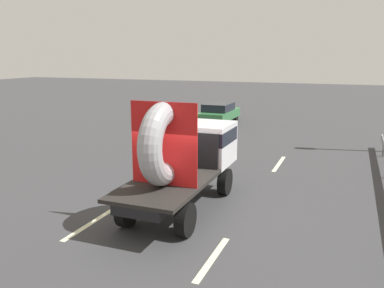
{
  "coord_description": "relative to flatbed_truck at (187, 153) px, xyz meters",
  "views": [
    {
      "loc": [
        4.55,
        -10.05,
        4.48
      ],
      "look_at": [
        0.05,
        1.34,
        1.8
      ],
      "focal_mm": 37.67,
      "sensor_mm": 36.0,
      "label": 1
    }
  ],
  "objects": [
    {
      "name": "lane_dash_right_near",
      "position": [
        1.87,
        -3.04,
        -1.61
      ],
      "size": [
        0.16,
        2.2,
        0.01
      ],
      "primitive_type": "cube",
      "rotation": [
        0.0,
        0.0,
        1.57
      ],
      "color": "beige",
      "rests_on": "ground_plane"
    },
    {
      "name": "distant_sedan",
      "position": [
        -3.73,
        14.78,
        -0.87
      ],
      "size": [
        1.83,
        4.27,
        1.39
      ],
      "color": "black",
      "rests_on": "ground_plane"
    },
    {
      "name": "flatbed_truck",
      "position": [
        0.0,
        0.0,
        0.0
      ],
      "size": [
        2.02,
        5.36,
        3.33
      ],
      "color": "black",
      "rests_on": "ground_plane"
    },
    {
      "name": "lane_dash_right_far",
      "position": [
        1.87,
        5.79,
        -1.61
      ],
      "size": [
        0.16,
        2.6,
        0.01
      ],
      "primitive_type": "cube",
      "rotation": [
        0.0,
        0.0,
        1.57
      ],
      "color": "beige",
      "rests_on": "ground_plane"
    },
    {
      "name": "lane_dash_left_far",
      "position": [
        -1.87,
        5.79,
        -1.61
      ],
      "size": [
        0.16,
        2.13,
        0.01
      ],
      "primitive_type": "cube",
      "rotation": [
        0.0,
        0.0,
        1.57
      ],
      "color": "beige",
      "rests_on": "ground_plane"
    },
    {
      "name": "ground_plane",
      "position": [
        -0.05,
        -0.9,
        -1.62
      ],
      "size": [
        120.0,
        120.0,
        0.0
      ],
      "primitive_type": "plane",
      "color": "#38383A"
    },
    {
      "name": "lane_dash_left_near",
      "position": [
        -1.87,
        -2.17,
        -1.61
      ],
      "size": [
        0.16,
        2.84,
        0.01
      ],
      "primitive_type": "cube",
      "rotation": [
        0.0,
        0.0,
        1.57
      ],
      "color": "beige",
      "rests_on": "ground_plane"
    }
  ]
}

